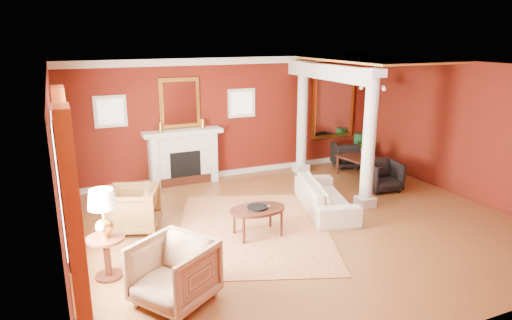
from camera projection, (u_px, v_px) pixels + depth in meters
name	position (u px, v px, depth m)	size (l,w,h in m)	color
ground	(300.00, 225.00, 8.50)	(8.00, 8.00, 0.00)	brown
room_shell	(303.00, 118.00, 7.96)	(8.04, 7.04, 2.92)	#5B110C
fireplace	(183.00, 157.00, 10.75)	(1.85, 0.42, 1.29)	silver
overmantel_mirror	(180.00, 103.00, 10.53)	(0.95, 0.07, 1.15)	gold
flank_window_left	(110.00, 111.00, 9.96)	(0.70, 0.07, 0.70)	silver
flank_window_right	(242.00, 103.00, 11.17)	(0.70, 0.07, 0.70)	silver
left_window	(68.00, 191.00, 6.08)	(0.21, 2.55, 2.60)	white
column_front	(369.00, 139.00, 9.04)	(0.36, 0.36, 2.80)	silver
column_back	(302.00, 117.00, 11.42)	(0.36, 0.36, 2.80)	silver
header_beam	(328.00, 72.00, 10.14)	(0.30, 3.20, 0.32)	silver
amber_ceiling	(375.00, 60.00, 10.38)	(2.30, 3.40, 0.04)	gold
dining_mirror	(333.00, 107.00, 12.26)	(1.30, 0.07, 1.70)	gold
chandelier	(374.00, 87.00, 10.61)	(0.60, 0.62, 0.75)	#BE8D3B
crown_trim	(232.00, 61.00, 10.80)	(8.00, 0.08, 0.16)	silver
base_trim	(233.00, 172.00, 11.53)	(8.00, 0.08, 0.12)	silver
rug	(253.00, 229.00, 8.29)	(2.67, 3.56, 0.01)	maroon
sofa	(326.00, 191.00, 9.11)	(2.07, 0.60, 0.81)	beige
armchair_leopard	(133.00, 207.00, 8.17)	(0.87, 0.81, 0.89)	black
armchair_stripe	(174.00, 270.00, 5.94)	(0.92, 0.86, 0.94)	tan
coffee_table	(258.00, 211.00, 7.94)	(1.01, 1.01, 0.51)	black
coffee_book	(259.00, 202.00, 7.90)	(0.17, 0.02, 0.24)	black
side_table	(104.00, 221.00, 6.45)	(0.54, 0.54, 1.35)	black
dining_table	(367.00, 163.00, 11.15)	(1.42, 0.50, 0.79)	black
dining_chair_near	(383.00, 175.00, 10.29)	(0.72, 0.67, 0.74)	black
dining_chair_far	(347.00, 153.00, 12.11)	(0.73, 0.69, 0.75)	black
green_urn	(359.00, 152.00, 12.42)	(0.36, 0.36, 0.86)	#15421F
potted_plant	(369.00, 138.00, 10.93)	(0.52, 0.58, 0.45)	#26591E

